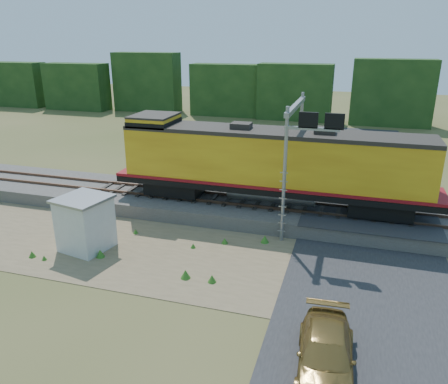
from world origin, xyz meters
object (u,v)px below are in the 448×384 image
(shed, at_px, (85,223))
(signal_gantry, at_px, (299,134))
(locomotive, at_px, (268,163))
(car, at_px, (326,355))

(shed, relative_size, signal_gantry, 0.39)
(locomotive, xyz_separation_m, shed, (-7.62, -6.41, -1.90))
(locomotive, relative_size, car, 4.19)
(signal_gantry, bearing_deg, shed, -148.36)
(shed, height_order, car, shed)
(car, bearing_deg, signal_gantry, 99.39)
(shed, relative_size, car, 0.62)
(locomotive, height_order, shed, locomotive)
(shed, bearing_deg, locomotive, 51.50)
(car, bearing_deg, shed, 152.82)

